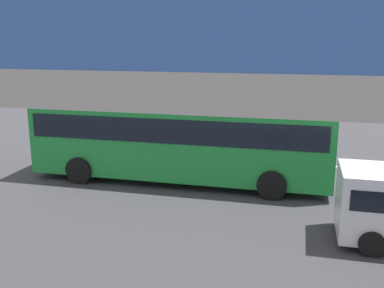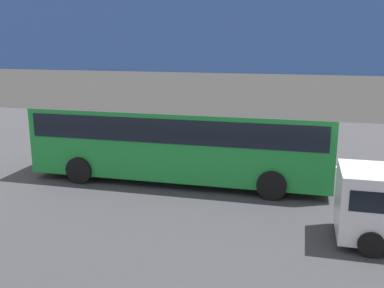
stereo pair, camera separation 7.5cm
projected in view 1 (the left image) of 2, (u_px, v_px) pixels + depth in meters
The scene contains 8 objects.
ground at pixel (171, 179), 17.67m from camera, with size 80.00×80.00×0.00m, color #38383D.
city_bus at pixel (179, 134), 17.04m from camera, with size 11.54×2.85×3.15m.
pedestrian at pixel (227, 144), 19.61m from camera, with size 0.38×0.38×1.79m.
traffic_sign at pixel (255, 122), 19.34m from camera, with size 0.08×0.60×2.80m.
lane_dash_leftmost at pixel (323, 166), 19.45m from camera, with size 2.00×0.20×0.01m, color silver.
lane_dash_left at pixel (233, 160), 20.39m from camera, with size 2.00×0.20×0.01m, color silver.
lane_dash_centre at pixel (152, 155), 21.32m from camera, with size 2.00×0.20×0.01m, color silver.
lane_dash_right at pixel (77, 150), 22.26m from camera, with size 2.00×0.20×0.01m, color silver.
Camera 1 is at (-4.86, 16.16, 5.49)m, focal length 41.16 mm.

